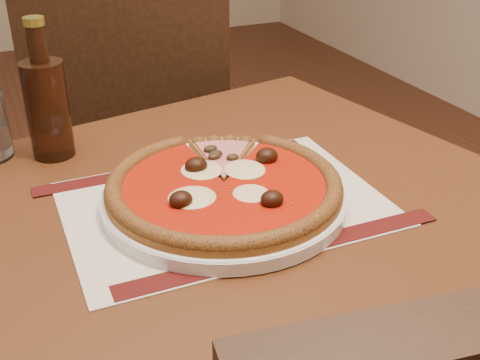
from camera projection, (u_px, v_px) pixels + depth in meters
name	position (u px, v px, depth m)	size (l,w,h in m)	color
table	(246.00, 266.00, 0.87)	(0.94, 0.94, 0.75)	#562814
chair_far	(139.00, 141.00, 1.51)	(0.58, 0.58, 0.95)	black
placemat	(224.00, 204.00, 0.82)	(0.43, 0.30, 0.00)	beige
plate	(224.00, 197.00, 0.82)	(0.33, 0.33, 0.02)	white
pizza	(224.00, 185.00, 0.81)	(0.32, 0.32, 0.04)	#996525
ham_slice	(235.00, 155.00, 0.90)	(0.10, 0.14, 0.02)	#996525
bottle	(47.00, 104.00, 0.92)	(0.07, 0.07, 0.22)	#361B0D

